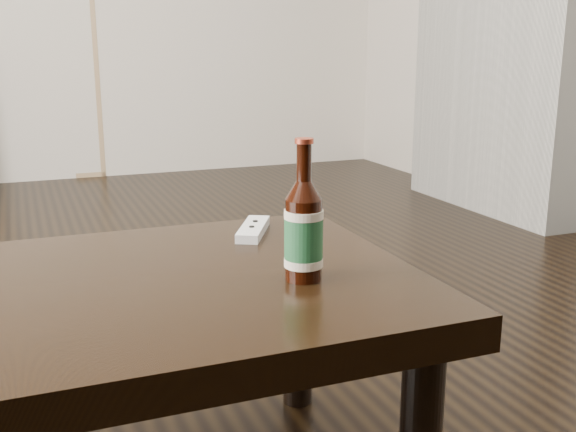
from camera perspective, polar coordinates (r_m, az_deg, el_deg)
name	(u,v)px	position (r m, az deg, el deg)	size (l,w,h in m)	color
floor	(82,371)	(2.03, -17.07, -12.40)	(5.00, 6.00, 0.01)	black
bookshelf	(37,69)	(5.04, -20.45, 11.58)	(0.77, 0.36, 1.42)	tan
coffee_table	(71,323)	(1.26, -17.89, -8.65)	(1.27, 0.75, 0.47)	black
beer_bottle	(304,231)	(1.20, 1.33, -1.30)	(0.09, 0.09, 0.26)	black
remote	(253,229)	(1.52, -2.96, -1.11)	(0.13, 0.18, 0.02)	silver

